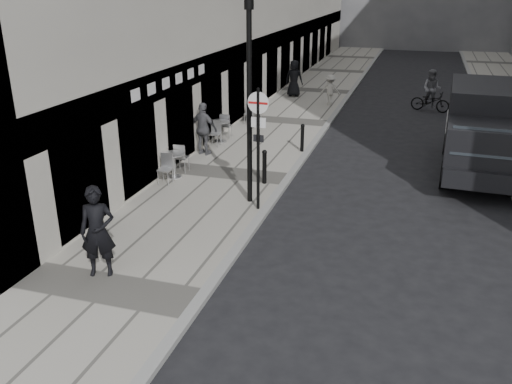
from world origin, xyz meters
TOP-DOWN VIEW (x-y plane):
  - sidewalk at (-2.00, 18.00)m, footprint 4.00×60.00m
  - walking_man at (-2.45, 3.20)m, footprint 0.88×0.73m
  - sign_post at (-0.20, 7.72)m, footprint 0.59×0.10m
  - lamppost at (-0.60, 8.20)m, footprint 0.26×0.26m
  - bollard_near at (-0.60, 9.75)m, footprint 0.14×0.14m
  - bollard_far at (-0.20, 13.50)m, footprint 0.13×0.13m
  - panel_van at (6.01, 13.34)m, footprint 2.52×6.21m
  - cyclist at (4.40, 22.42)m, footprint 2.04×1.18m
  - pedestrian_a at (-3.60, 12.06)m, footprint 1.21×0.70m
  - pedestrian_b at (-0.60, 21.99)m, footprint 1.04×0.66m
  - pedestrian_c at (-2.89, 23.56)m, footprint 0.97×0.63m
  - cafe_table_near at (-3.60, 13.82)m, footprint 0.77×1.75m
  - cafe_table_mid at (-3.40, 17.53)m, footprint 0.71×1.60m
  - cafe_table_far at (-3.60, 9.42)m, footprint 0.75×1.70m

SIDE VIEW (x-z plane):
  - sidewalk at x=-2.00m, z-range 0.00..0.12m
  - cafe_table_mid at x=-3.40m, z-range 0.13..1.04m
  - cafe_table_far at x=-3.60m, z-range 0.13..1.10m
  - bollard_far at x=-0.20m, z-range 0.12..1.11m
  - cafe_table_near at x=-3.60m, z-range 0.13..1.12m
  - bollard_near at x=-0.60m, z-range 0.12..1.15m
  - cyclist at x=4.40m, z-range -0.23..1.86m
  - pedestrian_b at x=-0.60m, z-range 0.12..1.66m
  - pedestrian_a at x=-3.60m, z-range 0.12..2.06m
  - pedestrian_c at x=-2.89m, z-range 0.12..2.10m
  - walking_man at x=-2.45m, z-range 0.12..2.18m
  - panel_van at x=6.01m, z-range 0.18..3.06m
  - sign_post at x=-0.20m, z-range 0.61..4.05m
  - lamppost at x=-0.60m, z-range 0.44..6.13m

